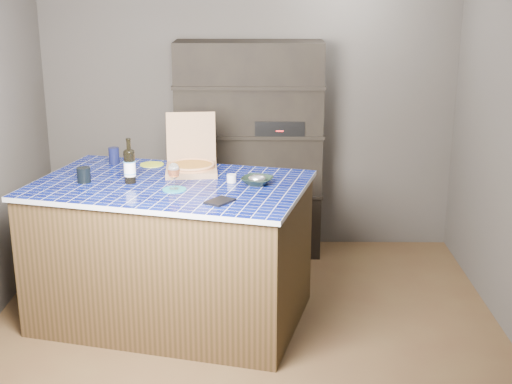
{
  "coord_description": "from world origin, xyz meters",
  "views": [
    {
      "loc": [
        0.13,
        -4.27,
        2.3
      ],
      "look_at": [
        0.08,
        0.0,
        1.0
      ],
      "focal_mm": 50.0,
      "sensor_mm": 36.0,
      "label": 1
    }
  ],
  "objects_px": {
    "bowl": "(257,181)",
    "kitchen_island": "(172,251)",
    "mead_bottle": "(130,165)",
    "wine_glass": "(174,171)",
    "pizza_box": "(191,164)",
    "dvd_case": "(220,201)"
  },
  "relations": [
    {
      "from": "mead_bottle",
      "to": "dvd_case",
      "type": "height_order",
      "value": "mead_bottle"
    },
    {
      "from": "kitchen_island",
      "to": "wine_glass",
      "type": "distance_m",
      "value": 0.64
    },
    {
      "from": "pizza_box",
      "to": "mead_bottle",
      "type": "bearing_deg",
      "value": -149.13
    },
    {
      "from": "pizza_box",
      "to": "dvd_case",
      "type": "height_order",
      "value": "pizza_box"
    },
    {
      "from": "kitchen_island",
      "to": "dvd_case",
      "type": "bearing_deg",
      "value": -34.75
    },
    {
      "from": "kitchen_island",
      "to": "mead_bottle",
      "type": "relative_size",
      "value": 6.62
    },
    {
      "from": "mead_bottle",
      "to": "wine_glass",
      "type": "xyz_separation_m",
      "value": [
        0.31,
        -0.16,
        0.01
      ]
    },
    {
      "from": "mead_bottle",
      "to": "bowl",
      "type": "bearing_deg",
      "value": -1.93
    },
    {
      "from": "bowl",
      "to": "pizza_box",
      "type": "bearing_deg",
      "value": 146.52
    },
    {
      "from": "bowl",
      "to": "mead_bottle",
      "type": "bearing_deg",
      "value": 178.07
    },
    {
      "from": "kitchen_island",
      "to": "pizza_box",
      "type": "distance_m",
      "value": 0.62
    },
    {
      "from": "wine_glass",
      "to": "mead_bottle",
      "type": "bearing_deg",
      "value": 152.41
    },
    {
      "from": "pizza_box",
      "to": "dvd_case",
      "type": "bearing_deg",
      "value": -76.29
    },
    {
      "from": "mead_bottle",
      "to": "bowl",
      "type": "relative_size",
      "value": 1.5
    },
    {
      "from": "bowl",
      "to": "kitchen_island",
      "type": "bearing_deg",
      "value": 177.46
    },
    {
      "from": "pizza_box",
      "to": "mead_bottle",
      "type": "height_order",
      "value": "pizza_box"
    },
    {
      "from": "pizza_box",
      "to": "dvd_case",
      "type": "distance_m",
      "value": 0.74
    },
    {
      "from": "mead_bottle",
      "to": "kitchen_island",
      "type": "bearing_deg",
      "value": -0.53
    },
    {
      "from": "pizza_box",
      "to": "wine_glass",
      "type": "height_order",
      "value": "pizza_box"
    },
    {
      "from": "mead_bottle",
      "to": "wine_glass",
      "type": "bearing_deg",
      "value": -27.59
    },
    {
      "from": "mead_bottle",
      "to": "wine_glass",
      "type": "relative_size",
      "value": 1.73
    },
    {
      "from": "kitchen_island",
      "to": "bowl",
      "type": "xyz_separation_m",
      "value": [
        0.59,
        -0.03,
        0.51
      ]
    }
  ]
}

